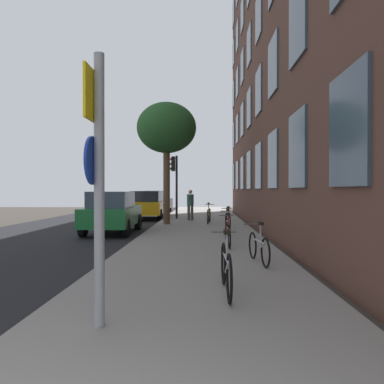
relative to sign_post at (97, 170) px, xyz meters
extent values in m
plane|color=#332D28|center=(-2.36, 11.45, -1.92)|extent=(41.80, 41.80, 0.00)
cube|color=black|center=(-4.46, 11.45, -1.92)|extent=(7.00, 38.00, 0.01)
cube|color=gray|center=(1.14, 11.45, -1.86)|extent=(4.20, 38.00, 0.12)
cube|color=#513328|center=(3.74, 10.95, 6.08)|extent=(0.50, 27.00, 16.01)
cube|color=#384756|center=(3.46, 1.57, 0.73)|extent=(0.06, 1.54, 1.81)
cube|color=#384756|center=(3.46, 4.70, 0.73)|extent=(0.06, 1.54, 1.81)
cube|color=#384756|center=(3.46, 7.82, 0.73)|extent=(0.06, 1.54, 1.81)
cube|color=#384756|center=(3.46, 10.95, 0.73)|extent=(0.06, 1.54, 1.81)
cube|color=#384756|center=(3.46, 14.07, 0.73)|extent=(0.06, 1.54, 1.81)
cube|color=#384756|center=(3.46, 17.20, 0.73)|extent=(0.06, 1.54, 1.81)
cube|color=#384756|center=(3.46, 20.32, 0.73)|extent=(0.06, 1.54, 1.81)
cube|color=#384756|center=(3.46, 23.45, 0.73)|extent=(0.06, 1.54, 1.81)
cube|color=#384756|center=(3.46, 4.70, 3.73)|extent=(0.06, 1.54, 1.81)
cube|color=#384756|center=(3.46, 7.82, 3.73)|extent=(0.06, 1.54, 1.81)
cube|color=#384756|center=(3.46, 10.95, 3.73)|extent=(0.06, 1.54, 1.81)
cube|color=#384756|center=(3.46, 14.07, 3.73)|extent=(0.06, 1.54, 1.81)
cube|color=#384756|center=(3.46, 17.20, 3.73)|extent=(0.06, 1.54, 1.81)
cube|color=#384756|center=(3.46, 20.32, 3.73)|extent=(0.06, 1.54, 1.81)
cube|color=#384756|center=(3.46, 23.45, 3.73)|extent=(0.06, 1.54, 1.81)
cube|color=#384756|center=(3.46, 10.95, 6.73)|extent=(0.06, 1.54, 1.81)
cube|color=#384756|center=(3.46, 14.07, 6.73)|extent=(0.06, 1.54, 1.81)
cube|color=#384756|center=(3.46, 17.20, 6.73)|extent=(0.06, 1.54, 1.81)
cube|color=#384756|center=(3.46, 20.32, 6.73)|extent=(0.06, 1.54, 1.81)
cube|color=#384756|center=(3.46, 23.45, 6.73)|extent=(0.06, 1.54, 1.81)
cube|color=#384756|center=(3.46, 17.20, 9.73)|extent=(0.06, 1.54, 1.81)
cube|color=#384756|center=(3.46, 20.32, 9.73)|extent=(0.06, 1.54, 1.81)
cube|color=#384756|center=(3.46, 23.45, 9.73)|extent=(0.06, 1.54, 1.81)
cube|color=#384756|center=(3.46, 23.45, 12.73)|extent=(0.06, 1.54, 1.81)
cylinder|color=gray|center=(0.02, 0.00, -0.23)|extent=(0.12, 0.12, 3.15)
cube|color=yellow|center=(-0.06, 0.00, 0.86)|extent=(0.03, 0.60, 0.60)
cylinder|color=#14339E|center=(-0.06, 0.00, 0.11)|extent=(0.03, 0.56, 0.56)
cylinder|color=black|center=(-0.22, 16.44, -0.08)|extent=(0.12, 0.12, 3.45)
cube|color=black|center=(-0.40, 16.44, 1.20)|extent=(0.20, 0.24, 0.80)
sphere|color=red|center=(-0.51, 16.44, 1.46)|extent=(0.16, 0.16, 0.16)
sphere|color=#523707|center=(-0.51, 16.44, 1.20)|extent=(0.16, 0.16, 0.16)
sphere|color=#083E11|center=(-0.51, 16.44, 0.94)|extent=(0.16, 0.16, 0.16)
cylinder|color=brown|center=(-0.45, 13.09, 0.00)|extent=(0.31, 0.31, 3.62)
ellipsoid|color=#235123|center=(-0.45, 13.09, 2.63)|extent=(2.73, 2.73, 2.32)
torus|color=black|center=(1.57, 1.99, -1.46)|extent=(0.05, 0.70, 0.70)
torus|color=black|center=(1.59, 0.91, -1.46)|extent=(0.05, 0.70, 0.70)
cylinder|color=#99999E|center=(1.58, 1.45, -1.26)|extent=(0.06, 0.91, 0.04)
cylinder|color=#99999E|center=(1.58, 1.18, -1.35)|extent=(0.05, 0.55, 0.30)
cylinder|color=#99999E|center=(1.58, 1.29, -1.01)|extent=(0.04, 0.04, 0.28)
cube|color=black|center=(1.58, 1.29, -0.85)|extent=(0.10, 0.24, 0.06)
cylinder|color=#4C4C4C|center=(1.57, 1.99, -0.93)|extent=(0.42, 0.04, 0.03)
torus|color=black|center=(2.36, 4.36, -1.50)|extent=(0.11, 0.61, 0.61)
torus|color=black|center=(2.49, 3.33, -1.50)|extent=(0.11, 0.61, 0.61)
cylinder|color=#99999E|center=(2.42, 3.85, -1.33)|extent=(0.15, 0.88, 0.04)
cylinder|color=#99999E|center=(2.45, 3.59, -1.41)|extent=(0.11, 0.53, 0.29)
cylinder|color=#99999E|center=(2.44, 3.69, -1.09)|extent=(0.04, 0.04, 0.28)
cube|color=black|center=(2.44, 3.69, -0.93)|extent=(0.10, 0.24, 0.06)
cylinder|color=#4C4C4C|center=(2.36, 4.36, -1.01)|extent=(0.42, 0.08, 0.03)
torus|color=black|center=(1.91, 6.74, -1.48)|extent=(0.05, 0.65, 0.65)
torus|color=black|center=(1.93, 5.76, -1.48)|extent=(0.05, 0.65, 0.65)
cylinder|color=#B21E1E|center=(1.92, 6.25, -1.30)|extent=(0.06, 0.83, 0.04)
cylinder|color=#B21E1E|center=(1.92, 6.00, -1.38)|extent=(0.05, 0.51, 0.27)
cylinder|color=#B21E1E|center=(1.92, 6.10, -1.05)|extent=(0.04, 0.04, 0.28)
cube|color=black|center=(1.92, 6.10, -0.89)|extent=(0.10, 0.24, 0.06)
cylinder|color=#4C4C4C|center=(1.91, 6.74, -0.97)|extent=(0.42, 0.04, 0.03)
torus|color=black|center=(2.07, 9.14, -1.48)|extent=(0.04, 0.64, 0.64)
torus|color=black|center=(2.06, 8.16, -1.48)|extent=(0.04, 0.64, 0.64)
cylinder|color=#99999E|center=(2.07, 8.65, -1.31)|extent=(0.05, 0.83, 0.04)
cylinder|color=#99999E|center=(2.06, 8.40, -1.39)|extent=(0.05, 0.51, 0.27)
cylinder|color=#99999E|center=(2.06, 8.50, -1.06)|extent=(0.04, 0.04, 0.28)
cube|color=black|center=(2.06, 8.50, -0.90)|extent=(0.10, 0.24, 0.06)
cylinder|color=#4C4C4C|center=(2.07, 9.14, -0.98)|extent=(0.42, 0.03, 0.03)
torus|color=black|center=(2.21, 11.53, -1.49)|extent=(0.08, 0.63, 0.63)
torus|color=black|center=(2.26, 10.57, -1.49)|extent=(0.08, 0.63, 0.63)
cylinder|color=black|center=(2.23, 11.05, -1.32)|extent=(0.09, 0.82, 0.04)
cylinder|color=black|center=(2.25, 10.81, -1.40)|extent=(0.07, 0.50, 0.27)
cylinder|color=black|center=(2.24, 10.90, -1.08)|extent=(0.04, 0.04, 0.28)
cube|color=black|center=(2.24, 10.90, -0.92)|extent=(0.10, 0.24, 0.06)
cylinder|color=#4C4C4C|center=(2.21, 11.53, -1.00)|extent=(0.42, 0.06, 0.03)
torus|color=black|center=(1.55, 13.93, -1.46)|extent=(0.11, 0.69, 0.69)
torus|color=black|center=(1.45, 12.96, -1.46)|extent=(0.11, 0.69, 0.69)
cylinder|color=#C68C19|center=(1.50, 13.45, -1.27)|extent=(0.13, 0.83, 0.04)
cylinder|color=#C68C19|center=(1.48, 13.21, -1.35)|extent=(0.09, 0.50, 0.27)
cylinder|color=#C68C19|center=(1.49, 13.30, -1.01)|extent=(0.04, 0.04, 0.28)
cube|color=black|center=(1.49, 13.30, -0.85)|extent=(0.10, 0.24, 0.06)
cylinder|color=#4C4C4C|center=(1.55, 13.93, -0.93)|extent=(0.42, 0.07, 0.03)
cylinder|color=#4C4742|center=(0.48, 15.35, -1.42)|extent=(0.14, 0.14, 0.77)
cylinder|color=#4C4742|center=(0.65, 15.35, -1.42)|extent=(0.14, 0.14, 0.77)
cylinder|color=#33594C|center=(0.57, 15.35, -0.75)|extent=(0.48, 0.48, 0.58)
sphere|color=tan|center=(0.57, 15.35, -0.34)|extent=(0.21, 0.21, 0.21)
cube|color=#19662D|center=(-2.31, 10.39, -1.24)|extent=(1.78, 4.02, 0.70)
cube|color=#2D3847|center=(-2.31, 10.19, -0.59)|extent=(1.47, 2.26, 0.60)
cylinder|color=black|center=(-3.08, 11.67, -1.59)|extent=(0.22, 0.64, 0.64)
cylinder|color=black|center=(-1.53, 11.67, -1.59)|extent=(0.22, 0.64, 0.64)
cylinder|color=black|center=(-3.08, 9.11, -1.59)|extent=(0.22, 0.64, 0.64)
cylinder|color=black|center=(-1.53, 9.11, -1.59)|extent=(0.22, 0.64, 0.64)
cube|color=orange|center=(-1.97, 17.63, -1.24)|extent=(1.89, 4.24, 0.70)
cube|color=#1E232D|center=(-1.97, 17.42, -0.59)|extent=(1.58, 2.38, 0.60)
cylinder|color=black|center=(-2.82, 18.98, -1.59)|extent=(0.22, 0.64, 0.64)
cylinder|color=black|center=(-1.12, 18.98, -1.59)|extent=(0.22, 0.64, 0.64)
cylinder|color=black|center=(-2.82, 16.28, -1.59)|extent=(0.22, 0.64, 0.64)
cylinder|color=black|center=(-1.12, 16.28, -1.59)|extent=(0.22, 0.64, 0.64)
cube|color=black|center=(-2.17, 23.79, -1.24)|extent=(1.98, 4.30, 0.70)
cube|color=#2D3847|center=(-2.17, 23.58, -0.59)|extent=(1.62, 2.43, 0.60)
cylinder|color=black|center=(-3.00, 25.14, -1.59)|extent=(0.22, 0.64, 0.64)
cylinder|color=black|center=(-1.35, 25.14, -1.59)|extent=(0.22, 0.64, 0.64)
cylinder|color=black|center=(-3.00, 22.43, -1.59)|extent=(0.22, 0.64, 0.64)
cylinder|color=black|center=(-1.35, 22.43, -1.59)|extent=(0.22, 0.64, 0.64)
camera|label=1|loc=(1.22, -4.34, -0.23)|focal=35.49mm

